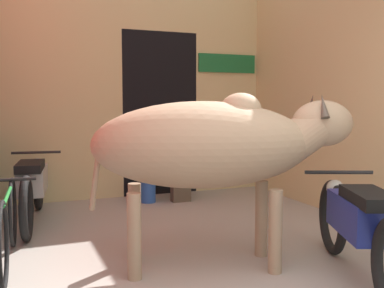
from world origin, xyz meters
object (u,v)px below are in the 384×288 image
cow (214,145)px  bicycle (9,225)px  motorcycle_far (33,185)px  motorcycle_near (359,224)px  shopkeeper_seated (178,154)px  plastic_stool (148,186)px

cow → bicycle: (-1.58, 0.68, -0.68)m
motorcycle_far → bicycle: 1.33m
motorcycle_near → shopkeeper_seated: size_ratio=1.48×
bicycle → shopkeeper_seated: shopkeeper_seated is taller
motorcycle_far → plastic_stool: size_ratio=4.77×
motorcycle_near → plastic_stool: size_ratio=4.40×
bicycle → cow: bearing=-23.4°
plastic_stool → motorcycle_far: bearing=-159.5°
motorcycle_far → plastic_stool: (1.51, 0.56, -0.21)m
cow → motorcycle_far: (-1.33, 1.98, -0.58)m
motorcycle_near → shopkeeper_seated: shopkeeper_seated is taller
cow → motorcycle_far: cow is taller
cow → plastic_stool: size_ratio=5.33×
motorcycle_far → shopkeeper_seated: shopkeeper_seated is taller
cow → plastic_stool: cow is taller
bicycle → plastic_stool: bicycle is taller
shopkeeper_seated → plastic_stool: (-0.43, 0.00, -0.43)m
motorcycle_near → plastic_stool: bearing=102.1°
motorcycle_near → plastic_stool: 3.33m
cow → bicycle: 1.85m
motorcycle_far → bicycle: size_ratio=1.18×
cow → bicycle: bearing=156.6°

